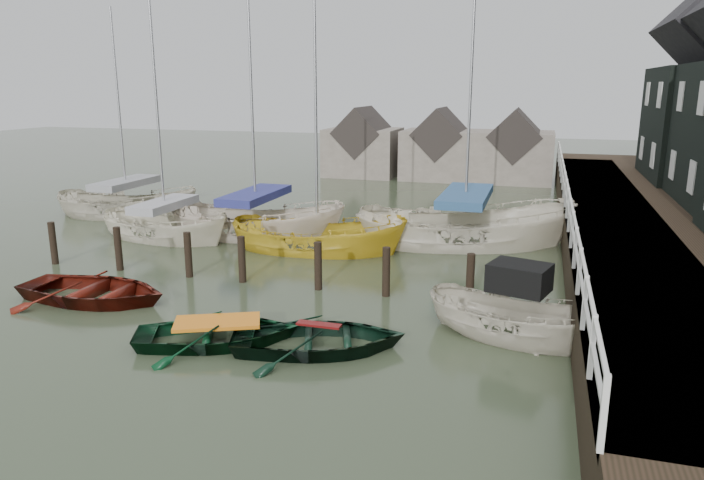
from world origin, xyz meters
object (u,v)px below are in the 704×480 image
(rowboat_dkgreen, at_px, (319,350))
(sailboat_a, at_px, (166,237))
(sailboat_e, at_px, (128,215))
(sailboat_b, at_px, (257,235))
(motorboat, at_px, (515,335))
(sailboat_d, at_px, (464,243))
(sailboat_c, at_px, (318,250))
(rowboat_red, at_px, (95,301))
(rowboat_green, at_px, (218,343))

(rowboat_dkgreen, distance_m, sailboat_a, 12.13)
(sailboat_e, bearing_deg, rowboat_dkgreen, -140.31)
(rowboat_dkgreen, bearing_deg, sailboat_e, 29.74)
(sailboat_b, bearing_deg, motorboat, -129.99)
(sailboat_b, bearing_deg, sailboat_d, -85.69)
(sailboat_c, bearing_deg, motorboat, -134.49)
(sailboat_d, bearing_deg, sailboat_a, 88.29)
(motorboat, bearing_deg, rowboat_red, 109.56)
(rowboat_green, bearing_deg, rowboat_red, 46.26)
(rowboat_dkgreen, xyz_separation_m, sailboat_b, (-5.95, 9.39, 0.06))
(rowboat_red, relative_size, motorboat, 0.92)
(rowboat_red, bearing_deg, rowboat_dkgreen, -100.77)
(sailboat_c, xyz_separation_m, sailboat_d, (4.88, 2.35, 0.05))
(rowboat_green, bearing_deg, sailboat_c, -20.27)
(sailboat_a, distance_m, sailboat_e, 5.20)
(rowboat_dkgreen, relative_size, sailboat_d, 0.33)
(sailboat_c, bearing_deg, sailboat_b, 63.15)
(rowboat_dkgreen, height_order, motorboat, motorboat)
(sailboat_b, bearing_deg, rowboat_green, -162.91)
(rowboat_red, height_order, rowboat_green, rowboat_red)
(motorboat, distance_m, sailboat_d, 8.85)
(sailboat_a, bearing_deg, motorboat, -105.90)
(rowboat_dkgreen, bearing_deg, sailboat_c, 0.51)
(sailboat_c, height_order, sailboat_e, sailboat_e)
(sailboat_a, height_order, sailboat_c, sailboat_a)
(rowboat_red, xyz_separation_m, sailboat_a, (-2.13, 6.75, 0.07))
(sailboat_e, bearing_deg, rowboat_green, -146.67)
(rowboat_red, distance_m, sailboat_d, 12.75)
(rowboat_dkgreen, bearing_deg, sailboat_b, 12.72)
(sailboat_b, height_order, sailboat_e, sailboat_b)
(rowboat_dkgreen, height_order, sailboat_e, sailboat_e)
(rowboat_red, relative_size, sailboat_a, 0.42)
(sailboat_b, xyz_separation_m, sailboat_d, (7.85, 1.06, -0.00))
(rowboat_dkgreen, height_order, sailboat_b, sailboat_b)
(sailboat_c, bearing_deg, rowboat_red, 146.28)
(rowboat_green, xyz_separation_m, sailboat_a, (-6.76, 8.35, 0.07))
(rowboat_dkgreen, relative_size, sailboat_b, 0.33)
(rowboat_dkgreen, height_order, sailboat_a, sailboat_a)
(rowboat_red, bearing_deg, sailboat_b, -7.37)
(rowboat_red, distance_m, sailboat_c, 7.89)
(rowboat_dkgreen, xyz_separation_m, sailboat_d, (1.91, 10.45, 0.06))
(rowboat_red, bearing_deg, sailboat_e, 31.51)
(sailboat_b, height_order, sailboat_c, sailboat_b)
(rowboat_dkgreen, height_order, sailboat_c, sailboat_c)
(rowboat_red, xyz_separation_m, rowboat_dkgreen, (6.95, -1.29, 0.00))
(motorboat, relative_size, sailboat_e, 0.46)
(rowboat_dkgreen, xyz_separation_m, sailboat_e, (-13.15, 11.28, 0.06))
(sailboat_c, xyz_separation_m, sailboat_e, (-10.18, 3.18, 0.05))
(sailboat_a, distance_m, sailboat_c, 6.12)
(rowboat_red, bearing_deg, motorboat, -87.17)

